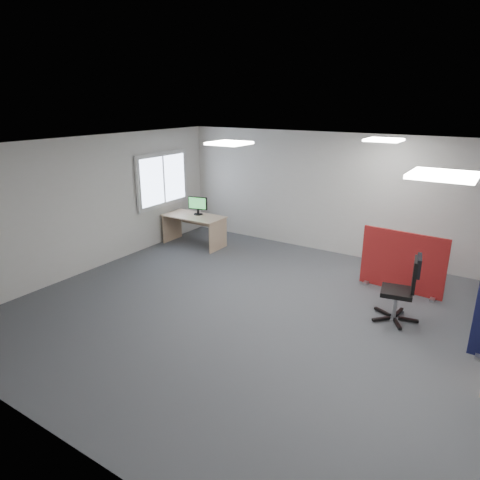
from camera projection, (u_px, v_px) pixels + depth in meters
The scene contains 11 objects.
floor at pixel (291, 323), 6.76m from camera, with size 9.00×9.00×0.00m, color #4C4F54.
ceiling at pixel (299, 150), 5.92m from camera, with size 9.00×7.00×0.02m, color white.
wall_back at pixel (366, 198), 9.14m from camera, with size 9.00×0.02×2.70m, color silver.
wall_front at pixel (110, 354), 3.55m from camera, with size 9.00×0.02×2.70m, color silver.
wall_left at pixel (93, 204), 8.65m from camera, with size 0.02×7.00×2.70m, color silver.
window at pixel (163, 179), 10.16m from camera, with size 0.06×1.70×1.30m.
ceiling_lights at pixel (339, 149), 6.29m from camera, with size 4.10×4.10×0.04m.
red_divider at pixel (402, 262), 7.74m from camera, with size 1.50×0.30×1.13m.
second_desk at pixel (195, 223), 10.26m from camera, with size 1.46×0.73×0.73m.
monitor_second at pixel (198, 205), 10.20m from camera, with size 0.47×0.22×0.43m.
office_chair at pixel (405, 285), 6.63m from camera, with size 0.73×0.72×1.10m.
Camera 1 is at (2.57, -5.50, 3.36)m, focal length 32.00 mm.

